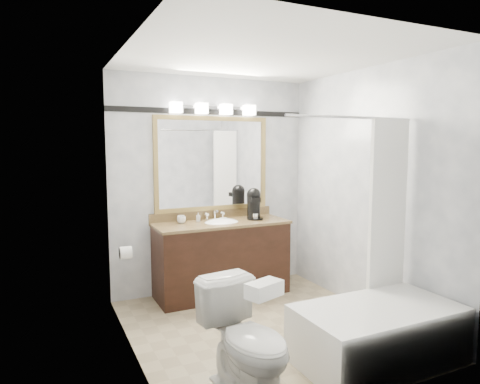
# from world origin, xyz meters

# --- Properties ---
(room) EXTENTS (2.42, 2.62, 2.52)m
(room) POSITION_xyz_m (0.00, 0.00, 1.25)
(room) COLOR tan
(room) RESTS_ON ground
(vanity) EXTENTS (1.53, 0.58, 0.97)m
(vanity) POSITION_xyz_m (0.00, 1.02, 0.44)
(vanity) COLOR black
(vanity) RESTS_ON ground
(mirror) EXTENTS (1.40, 0.04, 1.10)m
(mirror) POSITION_xyz_m (0.00, 1.28, 1.50)
(mirror) COLOR #A4884A
(mirror) RESTS_ON room
(vanity_light_bar) EXTENTS (1.02, 0.14, 0.12)m
(vanity_light_bar) POSITION_xyz_m (0.00, 1.23, 2.13)
(vanity_light_bar) COLOR silver
(vanity_light_bar) RESTS_ON room
(accent_stripe) EXTENTS (2.40, 0.01, 0.06)m
(accent_stripe) POSITION_xyz_m (0.00, 1.29, 2.10)
(accent_stripe) COLOR black
(accent_stripe) RESTS_ON room
(bathtub) EXTENTS (1.30, 0.75, 1.96)m
(bathtub) POSITION_xyz_m (0.55, -0.90, 0.28)
(bathtub) COLOR white
(bathtub) RESTS_ON ground
(tp_roll) EXTENTS (0.11, 0.12, 0.12)m
(tp_roll) POSITION_xyz_m (-1.14, 0.66, 0.70)
(tp_roll) COLOR white
(tp_roll) RESTS_ON room
(toilet) EXTENTS (0.54, 0.82, 0.78)m
(toilet) POSITION_xyz_m (-0.61, -0.88, 0.39)
(toilet) COLOR white
(toilet) RESTS_ON ground
(tissue_box) EXTENTS (0.27, 0.20, 0.10)m
(tissue_box) POSITION_xyz_m (-0.61, -1.12, 0.82)
(tissue_box) COLOR white
(tissue_box) RESTS_ON toilet
(coffee_maker) EXTENTS (0.19, 0.24, 0.37)m
(coffee_maker) POSITION_xyz_m (0.43, 1.06, 1.04)
(coffee_maker) COLOR black
(coffee_maker) RESTS_ON vanity
(cup_left) EXTENTS (0.13, 0.13, 0.08)m
(cup_left) POSITION_xyz_m (-0.43, 1.14, 0.89)
(cup_left) COLOR white
(cup_left) RESTS_ON vanity
(cup_right) EXTENTS (0.09, 0.09, 0.07)m
(cup_right) POSITION_xyz_m (-0.42, 1.21, 0.89)
(cup_right) COLOR white
(cup_right) RESTS_ON vanity
(soap_bottle_a) EXTENTS (0.06, 0.06, 0.10)m
(soap_bottle_a) POSITION_xyz_m (-0.22, 1.17, 0.90)
(soap_bottle_a) COLOR white
(soap_bottle_a) RESTS_ON vanity
(soap_bar) EXTENTS (0.08, 0.06, 0.02)m
(soap_bar) POSITION_xyz_m (0.07, 1.13, 0.86)
(soap_bar) COLOR beige
(soap_bar) RESTS_ON vanity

